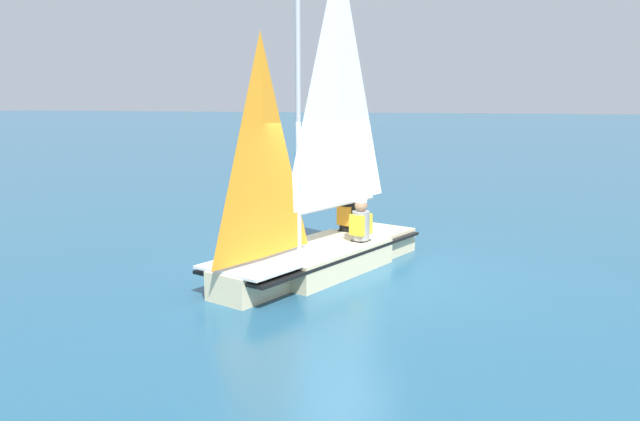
{
  "coord_description": "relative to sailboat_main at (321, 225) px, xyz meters",
  "views": [
    {
      "loc": [
        3.21,
        -9.62,
        2.83
      ],
      "look_at": [
        0.0,
        0.0,
        1.03
      ],
      "focal_mm": 35.0,
      "sensor_mm": 36.0,
      "label": 1
    }
  ],
  "objects": [
    {
      "name": "sailor_crew",
      "position": [
        0.09,
        1.31,
        -0.15
      ],
      "size": [
        0.38,
        0.4,
        1.16
      ],
      "rotation": [
        0.0,
        0.0,
        4.39
      ],
      "color": "black",
      "rests_on": "ground_plane"
    },
    {
      "name": "ground_plane",
      "position": [
        -0.01,
        -0.02,
        -0.79
      ],
      "size": [
        260.0,
        260.0,
        0.0
      ],
      "primitive_type": "plane",
      "color": "#235675"
    },
    {
      "name": "sailboat_main",
      "position": [
        0.0,
        0.0,
        0.0
      ],
      "size": [
        2.68,
        4.64,
        5.45
      ],
      "rotation": [
        0.0,
        0.0,
        4.39
      ],
      "color": "beige",
      "rests_on": "ground_plane"
    },
    {
      "name": "sailor_helm",
      "position": [
        0.55,
        0.55,
        -0.15
      ],
      "size": [
        0.38,
        0.4,
        1.16
      ],
      "rotation": [
        0.0,
        0.0,
        4.39
      ],
      "color": "black",
      "rests_on": "ground_plane"
    }
  ]
}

